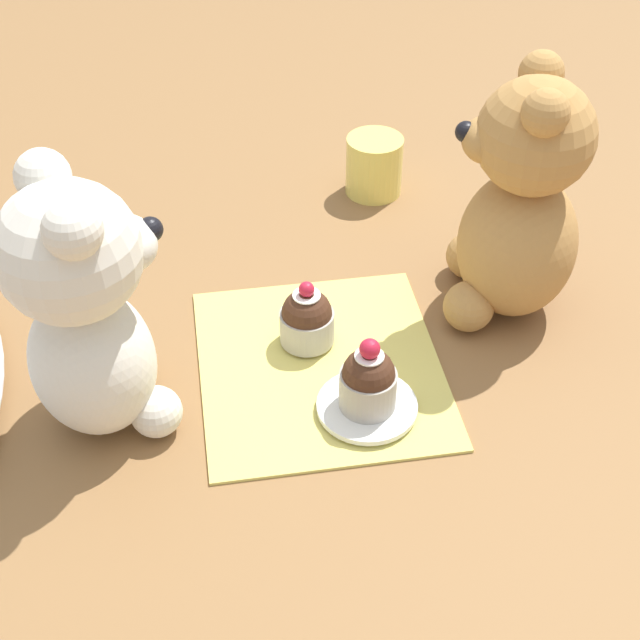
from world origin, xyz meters
The scene contains 8 objects.
ground_plane centered at (0.00, 0.00, 0.00)m, with size 4.00×4.00×0.00m, color olive.
knitted_placemat centered at (0.00, 0.00, 0.00)m, with size 0.24×0.21×0.01m, color #E0D166.
teddy_bear_cream centered at (-0.03, 0.19, 0.12)m, with size 0.14×0.14×0.24m.
teddy_bear_tan centered at (0.06, -0.19, 0.11)m, with size 0.15×0.14×0.24m.
cupcake_near_cream_bear centered at (0.03, 0.01, 0.03)m, with size 0.05×0.05×0.07m.
saucer_plate centered at (-0.06, -0.03, 0.01)m, with size 0.09×0.09×0.01m, color white.
cupcake_near_tan_bear centered at (-0.06, -0.03, 0.04)m, with size 0.05×0.05×0.07m.
juice_glass centered at (0.28, -0.11, 0.03)m, with size 0.06×0.06×0.07m, color #EADB66.
Camera 1 is at (-0.57, 0.09, 0.55)m, focal length 50.00 mm.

